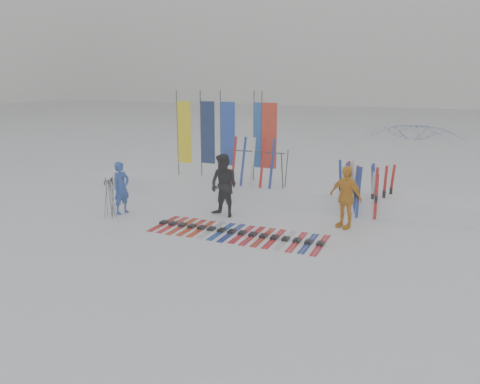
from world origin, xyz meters
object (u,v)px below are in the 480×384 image
at_px(person_blue, 121,188).
at_px(person_black, 224,186).
at_px(tent_canopy, 411,164).
at_px(ski_row, 237,233).
at_px(ski_rack, 257,163).
at_px(person_yellow, 345,197).

height_order(person_blue, person_black, person_black).
distance_m(person_black, tent_canopy, 6.36).
bearing_deg(ski_row, ski_rack, 102.05).
distance_m(person_black, person_yellow, 3.71).
distance_m(person_blue, person_black, 3.29).
xyz_separation_m(person_blue, person_black, (3.13, 0.98, 0.14)).
distance_m(person_blue, person_yellow, 6.95).
height_order(person_blue, tent_canopy, tent_canopy).
relative_size(person_blue, tent_canopy, 0.53).
relative_size(person_black, person_yellow, 1.08).
distance_m(person_blue, ski_row, 4.30).
height_order(person_black, person_yellow, person_black).
height_order(person_blue, person_yellow, person_yellow).
bearing_deg(person_black, ski_rack, 95.08).
height_order(person_black, ski_rack, person_black).
xyz_separation_m(person_yellow, ski_rack, (-3.36, 1.65, 0.47)).
bearing_deg(person_blue, tent_canopy, -49.71).
distance_m(person_black, ski_rack, 2.04).
height_order(person_blue, ski_row, person_blue).
bearing_deg(ski_rack, tent_canopy, 18.14).
relative_size(person_blue, person_black, 0.85).
xyz_separation_m(tent_canopy, ski_row, (-4.18, -5.00, -1.40)).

